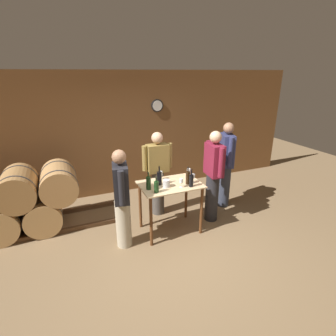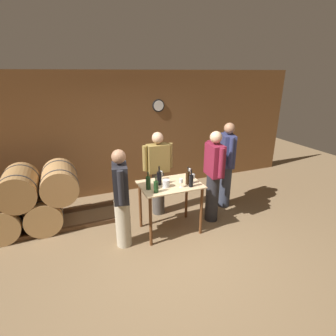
% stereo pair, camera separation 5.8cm
% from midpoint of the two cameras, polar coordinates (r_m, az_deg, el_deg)
% --- Properties ---
extents(ground_plane, '(14.00, 14.00, 0.00)m').
position_cam_midpoint_polar(ground_plane, '(4.35, 1.88, -17.39)').
color(ground_plane, brown).
extents(back_wall, '(8.40, 0.08, 2.70)m').
position_cam_midpoint_polar(back_wall, '(5.98, -7.68, 7.43)').
color(back_wall, brown).
rests_on(back_wall, ground_plane).
extents(barrel_rack, '(3.97, 0.87, 1.15)m').
position_cam_midpoint_polar(barrel_rack, '(5.22, -30.67, -6.54)').
color(barrel_rack, '#4C331E').
rests_on(barrel_rack, ground_plane).
extents(tasting_table, '(1.02, 0.70, 0.89)m').
position_cam_midpoint_polar(tasting_table, '(4.46, 0.85, -5.59)').
color(tasting_table, '#D1B284').
rests_on(tasting_table, ground_plane).
extents(wine_bottle_far_left, '(0.08, 0.08, 0.29)m').
position_cam_midpoint_polar(wine_bottle_far_left, '(4.16, -3.92, -3.20)').
color(wine_bottle_far_left, '#193819').
rests_on(wine_bottle_far_left, tasting_table).
extents(wine_bottle_left, '(0.08, 0.08, 0.25)m').
position_cam_midpoint_polar(wine_bottle_left, '(4.05, -2.22, -4.05)').
color(wine_bottle_left, '#193819').
rests_on(wine_bottle_left, tasting_table).
extents(wine_bottle_center, '(0.08, 0.08, 0.32)m').
position_cam_midpoint_polar(wine_bottle_center, '(4.32, -1.53, -2.16)').
color(wine_bottle_center, black).
rests_on(wine_bottle_center, tasting_table).
extents(wine_bottle_right, '(0.07, 0.07, 0.31)m').
position_cam_midpoint_polar(wine_bottle_right, '(4.35, 4.70, -2.07)').
color(wine_bottle_right, black).
rests_on(wine_bottle_right, tasting_table).
extents(wine_bottle_far_right, '(0.07, 0.07, 0.30)m').
position_cam_midpoint_polar(wine_bottle_far_right, '(4.26, 5.44, -2.69)').
color(wine_bottle_far_right, black).
rests_on(wine_bottle_far_right, tasting_table).
extents(wine_glass_near_left, '(0.07, 0.07, 0.15)m').
position_cam_midpoint_polar(wine_glass_near_left, '(4.53, -1.27, -1.21)').
color(wine_glass_near_left, silver).
rests_on(wine_glass_near_left, tasting_table).
extents(wine_glass_near_center, '(0.06, 0.06, 0.15)m').
position_cam_midpoint_polar(wine_glass_near_center, '(4.22, 3.24, -2.87)').
color(wine_glass_near_center, silver).
rests_on(wine_glass_near_center, tasting_table).
extents(wine_glass_near_right, '(0.06, 0.06, 0.15)m').
position_cam_midpoint_polar(wine_glass_near_right, '(4.42, 5.86, -1.86)').
color(wine_glass_near_right, silver).
rests_on(wine_glass_near_right, tasting_table).
extents(wine_glass_far_side, '(0.06, 0.06, 0.15)m').
position_cam_midpoint_polar(wine_glass_far_side, '(4.67, 4.93, -0.64)').
color(wine_glass_far_side, silver).
rests_on(wine_glass_far_side, tasting_table).
extents(ice_bucket, '(0.11, 0.11, 0.13)m').
position_cam_midpoint_polar(ice_bucket, '(4.25, -0.02, -3.37)').
color(ice_bucket, silver).
rests_on(ice_bucket, tasting_table).
extents(person_host, '(0.29, 0.58, 1.61)m').
position_cam_midpoint_polar(person_host, '(4.08, -9.71, -6.37)').
color(person_host, '#B7AD93').
rests_on(person_host, ground_plane).
extents(person_visitor_with_scarf, '(0.25, 0.59, 1.71)m').
position_cam_midpoint_polar(person_visitor_with_scarf, '(4.78, 10.23, -1.57)').
color(person_visitor_with_scarf, '#232328').
rests_on(person_visitor_with_scarf, ground_plane).
extents(person_visitor_bearded, '(0.34, 0.56, 1.75)m').
position_cam_midpoint_polar(person_visitor_bearded, '(5.36, 12.94, 0.91)').
color(person_visitor_bearded, '#333847').
rests_on(person_visitor_bearded, ground_plane).
extents(person_visitor_near_door, '(0.59, 0.24, 1.64)m').
position_cam_midpoint_polar(person_visitor_near_door, '(4.97, -1.85, -0.93)').
color(person_visitor_near_door, '#4C4742').
rests_on(person_visitor_near_door, ground_plane).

